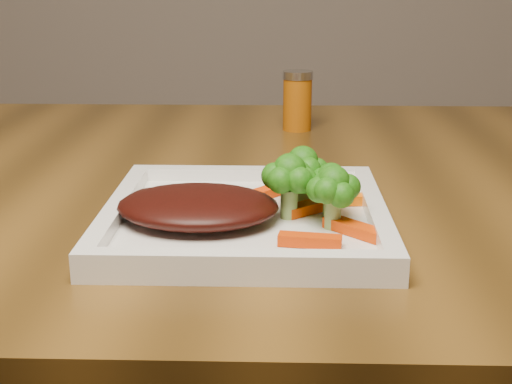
{
  "coord_description": "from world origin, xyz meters",
  "views": [
    {
      "loc": [
        0.12,
        -0.87,
        0.99
      ],
      "look_at": [
        0.1,
        -0.22,
        0.79
      ],
      "focal_mm": 50.0,
      "sensor_mm": 36.0,
      "label": 1
    }
  ],
  "objects": [
    {
      "name": "carrot_1",
      "position": [
        0.19,
        -0.26,
        0.77
      ],
      "size": [
        0.06,
        0.05,
        0.01
      ],
      "primitive_type": "cube",
      "rotation": [
        0.0,
        0.0,
        -0.77
      ],
      "color": "#DB3B03",
      "rests_on": "plate"
    },
    {
      "name": "carrot_3",
      "position": [
        0.2,
        -0.18,
        0.77
      ],
      "size": [
        0.05,
        0.02,
        0.01
      ],
      "primitive_type": "cube",
      "rotation": [
        0.0,
        0.0,
        0.1
      ],
      "color": "#FF6A04",
      "rests_on": "plate"
    },
    {
      "name": "broccoli_2",
      "position": [
        0.18,
        -0.25,
        0.79
      ],
      "size": [
        0.06,
        0.06,
        0.06
      ],
      "primitive_type": null,
      "rotation": [
        0.0,
        0.0,
        0.17
      ],
      "color": "#1D7513",
      "rests_on": "plate"
    },
    {
      "name": "carrot_6",
      "position": [
        0.16,
        -0.2,
        0.77
      ],
      "size": [
        0.06,
        0.05,
        0.01
      ],
      "primitive_type": "cube",
      "rotation": [
        0.0,
        0.0,
        0.68
      ],
      "color": "#E44103",
      "rests_on": "plate"
    },
    {
      "name": "carrot_4",
      "position": [
        0.1,
        -0.16,
        0.77
      ],
      "size": [
        0.05,
        0.05,
        0.01
      ],
      "primitive_type": "cube",
      "rotation": [
        0.0,
        0.0,
        0.84
      ],
      "color": "#FF3C04",
      "rests_on": "plate"
    },
    {
      "name": "spice_shaker",
      "position": [
        0.15,
        0.23,
        0.8
      ],
      "size": [
        0.06,
        0.06,
        0.09
      ],
      "primitive_type": "cylinder",
      "rotation": [
        0.0,
        0.0,
        -0.4
      ],
      "color": "#A85309",
      "rests_on": "dining_table"
    },
    {
      "name": "broccoli_0",
      "position": [
        0.15,
        -0.18,
        0.8
      ],
      "size": [
        0.07,
        0.07,
        0.07
      ],
      "primitive_type": null,
      "rotation": [
        0.0,
        0.0,
        0.31
      ],
      "color": "#316F12",
      "rests_on": "plate"
    },
    {
      "name": "carrot_0",
      "position": [
        0.15,
        -0.29,
        0.77
      ],
      "size": [
        0.06,
        0.02,
        0.01
      ],
      "primitive_type": "cube",
      "rotation": [
        0.0,
        0.0,
        -0.15
      ],
      "color": "red",
      "rests_on": "plate"
    },
    {
      "name": "plate",
      "position": [
        0.09,
        -0.22,
        0.76
      ],
      "size": [
        0.27,
        0.27,
        0.01
      ],
      "primitive_type": "cube",
      "color": "white",
      "rests_on": "dining_table"
    },
    {
      "name": "steak",
      "position": [
        0.05,
        -0.23,
        0.78
      ],
      "size": [
        0.16,
        0.13,
        0.03
      ],
      "primitive_type": "ellipsoid",
      "rotation": [
        0.0,
        0.0,
        -0.05
      ],
      "color": "#390B08",
      "rests_on": "plate"
    },
    {
      "name": "broccoli_3",
      "position": [
        0.14,
        -0.22,
        0.79
      ],
      "size": [
        0.07,
        0.07,
        0.06
      ],
      "primitive_type": null,
      "rotation": [
        0.0,
        0.0,
        0.2
      ],
      "color": "#346F12",
      "rests_on": "plate"
    },
    {
      "name": "broccoli_1",
      "position": [
        0.18,
        -0.21,
        0.79
      ],
      "size": [
        0.06,
        0.06,
        0.06
      ],
      "primitive_type": null,
      "rotation": [
        0.0,
        0.0,
        0.13
      ],
      "color": "#206D12",
      "rests_on": "plate"
    }
  ]
}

